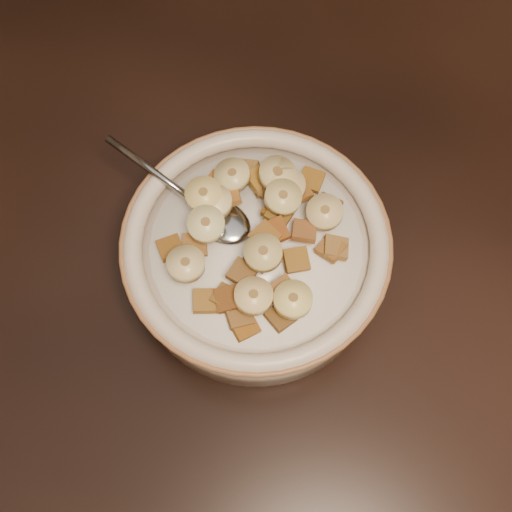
% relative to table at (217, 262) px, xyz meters
% --- Properties ---
extents(floor, '(4.00, 4.50, 0.10)m').
position_rel_table_xyz_m(floor, '(0.00, 0.00, -0.78)').
color(floor, '#422816').
rests_on(floor, ground).
extents(table, '(1.44, 0.96, 0.04)m').
position_rel_table_xyz_m(table, '(0.00, 0.00, 0.00)').
color(table, black).
rests_on(table, floor).
extents(cereal_bowl, '(0.22, 0.22, 0.05)m').
position_rel_table_xyz_m(cereal_bowl, '(0.04, 0.00, 0.05)').
color(cereal_bowl, beige).
rests_on(cereal_bowl, table).
extents(milk, '(0.18, 0.18, 0.00)m').
position_rel_table_xyz_m(milk, '(0.04, 0.00, 0.07)').
color(milk, white).
rests_on(milk, cereal_bowl).
extents(spoon, '(0.06, 0.05, 0.01)m').
position_rel_table_xyz_m(spoon, '(0.01, 0.01, 0.08)').
color(spoon, gray).
rests_on(spoon, cereal_bowl).
extents(cereal_square_0, '(0.02, 0.02, 0.01)m').
position_rel_table_xyz_m(cereal_square_0, '(0.08, 0.06, 0.08)').
color(cereal_square_0, brown).
rests_on(cereal_square_0, milk).
extents(cereal_square_1, '(0.02, 0.02, 0.01)m').
position_rel_table_xyz_m(cereal_square_1, '(0.04, 0.03, 0.09)').
color(cereal_square_1, '#643910').
rests_on(cereal_square_1, milk).
extents(cereal_square_2, '(0.03, 0.03, 0.01)m').
position_rel_table_xyz_m(cereal_square_2, '(0.04, -0.05, 0.08)').
color(cereal_square_2, brown).
rests_on(cereal_square_2, milk).
extents(cereal_square_3, '(0.03, 0.03, 0.01)m').
position_rel_table_xyz_m(cereal_square_3, '(0.05, 0.00, 0.10)').
color(cereal_square_3, brown).
rests_on(cereal_square_3, milk).
extents(cereal_square_4, '(0.03, 0.03, 0.01)m').
position_rel_table_xyz_m(cereal_square_4, '(0.08, 0.00, 0.09)').
color(cereal_square_4, '#8C5E1E').
rests_on(cereal_square_4, milk).
extents(cereal_square_5, '(0.03, 0.03, 0.01)m').
position_rel_table_xyz_m(cereal_square_5, '(0.00, 0.03, 0.09)').
color(cereal_square_5, '#985E2A').
rests_on(cereal_square_5, milk).
extents(cereal_square_6, '(0.02, 0.02, 0.01)m').
position_rel_table_xyz_m(cereal_square_6, '(-0.01, 0.04, 0.08)').
color(cereal_square_6, brown).
rests_on(cereal_square_6, milk).
extents(cereal_square_7, '(0.03, 0.03, 0.01)m').
position_rel_table_xyz_m(cereal_square_7, '(0.04, 0.05, 0.09)').
color(cereal_square_7, brown).
rests_on(cereal_square_7, milk).
extents(cereal_square_8, '(0.03, 0.03, 0.01)m').
position_rel_table_xyz_m(cereal_square_8, '(0.09, -0.05, 0.08)').
color(cereal_square_8, brown).
rests_on(cereal_square_8, milk).
extents(cereal_square_9, '(0.03, 0.03, 0.01)m').
position_rel_table_xyz_m(cereal_square_9, '(0.03, -0.06, 0.08)').
color(cereal_square_9, olive).
rests_on(cereal_square_9, milk).
extents(cereal_square_10, '(0.03, 0.03, 0.01)m').
position_rel_table_xyz_m(cereal_square_10, '(-0.02, -0.03, 0.08)').
color(cereal_square_10, brown).
rests_on(cereal_square_10, milk).
extents(cereal_square_11, '(0.02, 0.02, 0.01)m').
position_rel_table_xyz_m(cereal_square_11, '(0.04, -0.05, 0.08)').
color(cereal_square_11, brown).
rests_on(cereal_square_11, milk).
extents(cereal_square_12, '(0.03, 0.03, 0.01)m').
position_rel_table_xyz_m(cereal_square_12, '(0.06, -0.07, 0.08)').
color(cereal_square_12, brown).
rests_on(cereal_square_12, milk).
extents(cereal_square_13, '(0.02, 0.02, 0.01)m').
position_rel_table_xyz_m(cereal_square_13, '(0.03, 0.05, 0.08)').
color(cereal_square_13, '#623A0F').
rests_on(cereal_square_13, milk).
extents(cereal_square_14, '(0.03, 0.03, 0.01)m').
position_rel_table_xyz_m(cereal_square_14, '(0.02, 0.06, 0.08)').
color(cereal_square_14, '#905F21').
rests_on(cereal_square_14, milk).
extents(cereal_square_15, '(0.03, 0.03, 0.01)m').
position_rel_table_xyz_m(cereal_square_15, '(0.06, -0.06, 0.08)').
color(cereal_square_15, brown).
rests_on(cereal_square_15, milk).
extents(cereal_square_16, '(0.02, 0.02, 0.01)m').
position_rel_table_xyz_m(cereal_square_16, '(0.06, 0.08, 0.08)').
color(cereal_square_16, '#95611C').
rests_on(cereal_square_16, milk).
extents(cereal_square_17, '(0.03, 0.03, 0.01)m').
position_rel_table_xyz_m(cereal_square_17, '(0.02, 0.06, 0.08)').
color(cereal_square_17, brown).
rests_on(cereal_square_17, milk).
extents(cereal_square_18, '(0.03, 0.03, 0.01)m').
position_rel_table_xyz_m(cereal_square_18, '(-0.00, -0.02, 0.08)').
color(cereal_square_18, brown).
rests_on(cereal_square_18, milk).
extents(cereal_square_19, '(0.03, 0.03, 0.01)m').
position_rel_table_xyz_m(cereal_square_19, '(0.07, 0.03, 0.09)').
color(cereal_square_19, brown).
rests_on(cereal_square_19, milk).
extents(cereal_square_20, '(0.03, 0.03, 0.01)m').
position_rel_table_xyz_m(cereal_square_20, '(0.08, -0.03, 0.09)').
color(cereal_square_20, brown).
rests_on(cereal_square_20, milk).
extents(cereal_square_21, '(0.02, 0.02, 0.01)m').
position_rel_table_xyz_m(cereal_square_21, '(0.04, -0.03, 0.09)').
color(cereal_square_21, brown).
rests_on(cereal_square_21, milk).
extents(cereal_square_22, '(0.02, 0.02, 0.01)m').
position_rel_table_xyz_m(cereal_square_22, '(0.10, 0.02, 0.08)').
color(cereal_square_22, '#985E26').
rests_on(cereal_square_22, milk).
extents(cereal_square_23, '(0.03, 0.03, 0.01)m').
position_rel_table_xyz_m(cereal_square_23, '(0.03, 0.05, 0.08)').
color(cereal_square_23, olive).
rests_on(cereal_square_23, milk).
extents(cereal_square_24, '(0.02, 0.02, 0.01)m').
position_rel_table_xyz_m(cereal_square_24, '(0.05, 0.03, 0.09)').
color(cereal_square_24, brown).
rests_on(cereal_square_24, milk).
extents(cereal_square_25, '(0.03, 0.03, 0.01)m').
position_rel_table_xyz_m(cereal_square_25, '(0.10, 0.03, 0.08)').
color(cereal_square_25, olive).
rests_on(cereal_square_25, milk).
extents(cereal_square_26, '(0.03, 0.03, 0.01)m').
position_rel_table_xyz_m(cereal_square_26, '(0.05, 0.06, 0.08)').
color(cereal_square_26, '#8D561A').
rests_on(cereal_square_26, milk).
extents(cereal_square_27, '(0.02, 0.02, 0.01)m').
position_rel_table_xyz_m(cereal_square_27, '(0.00, 0.06, 0.08)').
color(cereal_square_27, olive).
rests_on(cereal_square_27, milk).
extents(cereal_square_28, '(0.02, 0.02, 0.01)m').
position_rel_table_xyz_m(cereal_square_28, '(0.05, -0.01, 0.09)').
color(cereal_square_28, brown).
rests_on(cereal_square_28, milk).
extents(cereal_square_29, '(0.03, 0.03, 0.01)m').
position_rel_table_xyz_m(cereal_square_29, '(0.05, 0.01, 0.10)').
color(cereal_square_29, brown).
rests_on(cereal_square_29, milk).
extents(banana_slice_0, '(0.04, 0.04, 0.01)m').
position_rel_table_xyz_m(banana_slice_0, '(0.08, 0.05, 0.09)').
color(banana_slice_0, '#FEDE87').
rests_on(banana_slice_0, milk).
extents(banana_slice_1, '(0.04, 0.04, 0.01)m').
position_rel_table_xyz_m(banana_slice_1, '(0.00, -0.01, 0.10)').
color(banana_slice_1, '#F8F0A8').
rests_on(banana_slice_1, milk).
extents(banana_slice_2, '(0.04, 0.04, 0.01)m').
position_rel_table_xyz_m(banana_slice_2, '(0.03, 0.06, 0.10)').
color(banana_slice_2, '#C9BE80').
rests_on(banana_slice_2, milk).
extents(banana_slice_3, '(0.04, 0.04, 0.01)m').
position_rel_table_xyz_m(banana_slice_3, '(0.05, -0.01, 0.10)').
color(banana_slice_3, '#CBC177').
rests_on(banana_slice_3, milk).
extents(banana_slice_4, '(0.04, 0.04, 0.01)m').
position_rel_table_xyz_m(banana_slice_4, '(0.04, 0.05, 0.10)').
color(banana_slice_4, tan).
rests_on(banana_slice_4, milk).
extents(banana_slice_5, '(0.04, 0.04, 0.01)m').
position_rel_table_xyz_m(banana_slice_5, '(0.03, 0.06, 0.10)').
color(banana_slice_5, beige).
rests_on(banana_slice_5, milk).
extents(banana_slice_6, '(0.04, 0.04, 0.02)m').
position_rel_table_xyz_m(banana_slice_6, '(0.06, -0.05, 0.09)').
color(banana_slice_6, '#FEE49A').
rests_on(banana_slice_6, milk).
extents(banana_slice_7, '(0.04, 0.04, 0.01)m').
position_rel_table_xyz_m(banana_slice_7, '(0.09, -0.03, 0.09)').
color(banana_slice_7, '#FAEB78').
rests_on(banana_slice_7, milk).
extents(banana_slice_8, '(0.04, 0.04, 0.01)m').
position_rel_table_xyz_m(banana_slice_8, '(0.00, -0.05, 0.10)').
color(banana_slice_8, '#D7C780').
rests_on(banana_slice_8, milk).
extents(banana_slice_9, '(0.04, 0.04, 0.02)m').
position_rel_table_xyz_m(banana_slice_9, '(-0.00, 0.05, 0.09)').
color(banana_slice_9, '#FDE28B').
rests_on(banana_slice_9, milk).
extents(banana_slice_10, '(0.04, 0.04, 0.01)m').
position_rel_table_xyz_m(banana_slice_10, '(0.05, 0.04, 0.10)').
color(banana_slice_10, '#E4C46F').
rests_on(banana_slice_10, milk).
extents(banana_slice_11, '(0.04, 0.04, 0.01)m').
position_rel_table_xyz_m(banana_slice_11, '(-0.01, 0.02, 0.10)').
color(banana_slice_11, '#FFE87B').
rests_on(banana_slice_11, milk).
extents(banana_slice_12, '(0.04, 0.04, 0.02)m').
position_rel_table_xyz_m(banana_slice_12, '(-0.00, 0.01, 0.09)').
color(banana_slice_12, '#FFF3AA').
rests_on(banana_slice_12, milk).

